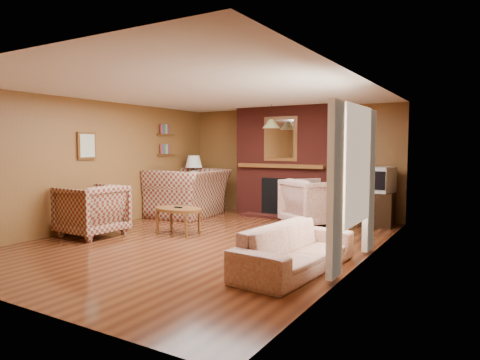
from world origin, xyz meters
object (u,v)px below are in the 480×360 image
Objects in this scene: fireplace at (285,163)px; table_lamp at (194,168)px; plaid_armchair at (92,210)px; tv_stand at (377,209)px; side_table at (194,198)px; coffee_table at (178,211)px; plaid_loveseat at (188,193)px; floral_sofa at (295,248)px; crt_tv at (378,180)px; floral_armchair at (313,202)px.

table_lamp is at bearing -165.71° from fireplace.
plaid_armchair is at bearing -118.15° from fireplace.
plaid_armchair is at bearing -87.24° from table_lamp.
fireplace is 2.23m from tv_stand.
plaid_armchair reaches higher than side_table.
side_table is at bearing 120.90° from coffee_table.
plaid_loveseat is 2.58m from plaid_armchair.
floral_sofa reaches higher than coffee_table.
table_lamp reaches higher than floral_sofa.
side_table is 4.16m from tv_stand.
crt_tv is at bearing 3.02° from floral_sofa.
table_lamp is at bearing 56.34° from floral_sofa.
table_lamp is at bearing 120.90° from coffee_table.
fireplace is 4.20m from plaid_armchair.
floral_sofa is 2.85m from coffee_table.
floral_sofa is (1.90, -3.78, -0.90)m from fireplace.
floral_sofa is 2.92× the size of tv_stand.
plaid_armchair is at bearing -141.67° from tv_stand.
coffee_table is at bearing 74.52° from floral_sofa.
fireplace is 3.67× the size of table_lamp.
tv_stand is at bearing 3.03° from floral_sofa.
floral_sofa is at bearing -39.08° from table_lamp.
plaid_armchair reaches higher than floral_sofa.
coffee_table is 3.82m from tv_stand.
floral_sofa is at bearing 49.00° from plaid_loveseat.
plaid_loveseat is 1.64× the size of plaid_armchair.
fireplace reaches higher than plaid_loveseat.
plaid_loveseat reaches higher than side_table.
floral_armchair is at bearing -40.66° from fireplace.
plaid_loveseat is at bearing -64.99° from side_table.
fireplace is 2.33m from side_table.
crt_tv is (0.15, 3.59, 0.62)m from floral_sofa.
fireplace reaches higher than plaid_armchair.
floral_armchair is at bearing -5.97° from table_lamp.
floral_armchair is at bearing 22.53° from floral_sofa.
crt_tv is at bearing 133.35° from plaid_armchair.
fireplace reaches higher than tv_stand.
coffee_table is (-1.76, -1.91, -0.05)m from floral_armchair.
floral_sofa is at bearing 141.87° from floral_armchair.
fireplace is at bearing 172.32° from tv_stand.
fireplace is 4.33m from floral_sofa.
floral_armchair is 1.08× the size of coffee_table.
side_table is at bearing -165.71° from fireplace.
crt_tv reaches higher than plaid_armchair.
side_table is (-3.10, 0.32, -0.13)m from floral_armchair.
coffee_table is 1.41× the size of side_table.
table_lamp is at bearing 0.00° from side_table.
fireplace is 3.66× the size of tv_stand.
coffee_table is at bearing -59.10° from table_lamp.
side_table is at bearing -160.11° from plaid_loveseat.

